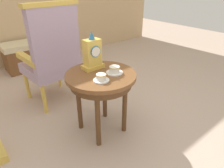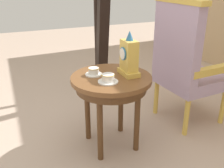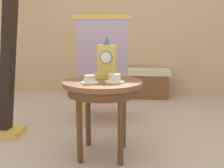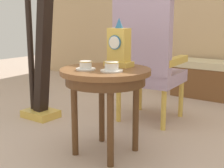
# 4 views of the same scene
# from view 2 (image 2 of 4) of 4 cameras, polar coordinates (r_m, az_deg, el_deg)

# --- Properties ---
(ground_plane) EXTENTS (10.00, 10.00, 0.00)m
(ground_plane) POSITION_cam_2_polar(r_m,az_deg,el_deg) (2.33, 0.44, -11.75)
(ground_plane) COLOR #BCA38E
(side_table) EXTENTS (0.61, 0.61, 0.60)m
(side_table) POSITION_cam_2_polar(r_m,az_deg,el_deg) (2.02, -0.16, -0.48)
(side_table) COLOR brown
(side_table) RESTS_ON ground
(teacup_left) EXTENTS (0.13, 0.13, 0.06)m
(teacup_left) POSITION_cam_2_polar(r_m,az_deg,el_deg) (2.01, -3.97, 2.62)
(teacup_left) COLOR white
(teacup_left) RESTS_ON side_table
(teacup_right) EXTENTS (0.15, 0.15, 0.06)m
(teacup_right) POSITION_cam_2_polar(r_m,az_deg,el_deg) (1.87, -0.87, 1.15)
(teacup_right) COLOR white
(teacup_right) RESTS_ON side_table
(mantel_clock) EXTENTS (0.19, 0.11, 0.34)m
(mantel_clock) POSITION_cam_2_polar(r_m,az_deg,el_deg) (1.99, 3.65, 5.68)
(mantel_clock) COLOR gold
(mantel_clock) RESTS_ON side_table
(armchair) EXTENTS (0.58, 0.57, 1.14)m
(armchair) POSITION_cam_2_polar(r_m,az_deg,el_deg) (2.44, 15.39, 4.62)
(armchair) COLOR #B299B7
(armchair) RESTS_ON ground
(harp) EXTENTS (0.40, 0.24, 1.82)m
(harp) POSITION_cam_2_polar(r_m,az_deg,el_deg) (2.91, -2.39, 11.17)
(harp) COLOR gold
(harp) RESTS_ON ground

